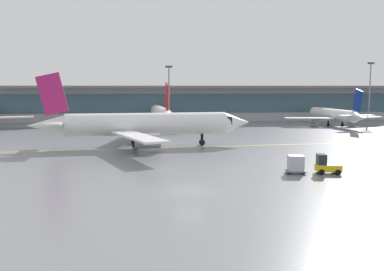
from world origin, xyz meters
TOP-DOWN VIEW (x-y plane):
  - ground_plane at (0.00, 0.00)m, footprint 400.00×400.00m
  - taxiway_centreline_stripe at (-3.83, 26.93)m, footprint 109.59×10.23m
  - terminal_concourse at (0.00, 79.66)m, footprint 166.48×11.00m
  - gate_airplane_1 at (-0.93, 61.92)m, footprint 28.62×30.87m
  - gate_airplane_2 at (40.18, 60.59)m, footprint 24.84×26.77m
  - taxiing_regional_jet at (-4.27, 28.89)m, footprint 34.47×31.92m
  - baggage_tug at (15.24, 6.05)m, footprint 2.78×1.95m
  - cargo_dolly_lead at (12.06, 6.54)m, footprint 2.32×1.90m
  - apron_light_mast_1 at (1.36, 71.27)m, footprint 1.80×0.36m
  - apron_light_mast_2 at (55.01, 71.59)m, footprint 1.80×0.36m

SIDE VIEW (x-z plane):
  - ground_plane at x=0.00m, z-range 0.00..0.00m
  - taxiway_centreline_stripe at x=-3.83m, z-range 0.00..0.01m
  - baggage_tug at x=15.24m, z-range -0.16..1.94m
  - cargo_dolly_lead at x=12.06m, z-range 0.08..2.02m
  - gate_airplane_2 at x=40.18m, z-range -1.77..7.09m
  - gate_airplane_1 at x=-0.93m, z-range -2.05..8.17m
  - taxiing_regional_jet at x=-4.27m, z-range -2.28..9.13m
  - terminal_concourse at x=0.00m, z-range 0.12..9.72m
  - apron_light_mast_1 at x=1.36m, z-range 0.69..15.30m
  - apron_light_mast_2 at x=55.01m, z-range 0.70..16.48m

